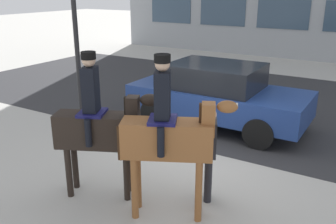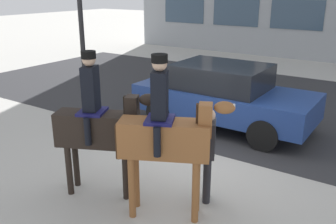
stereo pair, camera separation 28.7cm
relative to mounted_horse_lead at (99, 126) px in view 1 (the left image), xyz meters
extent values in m
plane|color=#B2AFA8|center=(0.66, 2.03, -1.29)|extent=(80.00, 80.00, 0.00)
cube|color=#2D2D30|center=(0.66, 6.78, -1.29)|extent=(22.03, 8.50, 0.01)
cube|color=#33475B|center=(-7.42, 14.86, 0.89)|extent=(2.58, 0.02, 1.42)
cube|color=#33475B|center=(-4.19, 14.86, 0.89)|extent=(2.58, 0.02, 1.42)
cube|color=#33475B|center=(-0.95, 14.86, 0.89)|extent=(2.58, 0.02, 1.42)
cube|color=black|center=(-0.03, -0.02, -0.09)|extent=(1.47, 0.99, 0.58)
cylinder|color=black|center=(0.37, 0.34, -0.83)|extent=(0.11, 0.11, 0.91)
cylinder|color=black|center=(0.49, 0.06, -0.83)|extent=(0.11, 0.11, 0.91)
cylinder|color=black|center=(-0.56, -0.09, -0.83)|extent=(0.11, 0.11, 0.91)
cylinder|color=black|center=(-0.43, -0.37, -0.83)|extent=(0.11, 0.11, 0.91)
cube|color=black|center=(0.53, 0.25, 0.27)|extent=(0.28, 0.30, 0.53)
cube|color=black|center=(0.42, 0.20, 0.29)|extent=(0.07, 0.09, 0.48)
ellipsoid|color=black|center=(0.79, 0.37, 0.48)|extent=(0.39, 0.32, 0.20)
cube|color=silver|center=(0.88, 0.41, 0.50)|extent=(0.13, 0.10, 0.08)
cylinder|color=black|center=(-0.71, -0.33, -0.19)|extent=(0.09, 0.09, 0.55)
cube|color=#14144C|center=(-0.10, -0.04, 0.23)|extent=(0.59, 0.61, 0.05)
cube|color=black|center=(-0.10, -0.04, 0.63)|extent=(0.33, 0.38, 0.75)
sphere|color=#D1A889|center=(-0.10, -0.04, 1.11)|extent=(0.22, 0.22, 0.22)
cylinder|color=black|center=(-0.10, -0.04, 1.19)|extent=(0.24, 0.24, 0.12)
cylinder|color=black|center=(-0.21, 0.20, -0.03)|extent=(0.11, 0.11, 0.47)
cylinder|color=black|center=(0.02, -0.29, -0.03)|extent=(0.11, 0.11, 0.47)
cube|color=brown|center=(1.31, 0.05, 0.03)|extent=(1.44, 1.00, 0.57)
cylinder|color=brown|center=(1.69, 0.41, -0.77)|extent=(0.11, 0.11, 1.03)
cylinder|color=brown|center=(1.82, 0.13, -0.77)|extent=(0.11, 0.11, 1.03)
cylinder|color=brown|center=(0.79, -0.03, -0.77)|extent=(0.11, 0.11, 1.03)
cylinder|color=brown|center=(0.93, -0.30, -0.77)|extent=(0.11, 0.11, 1.03)
cube|color=brown|center=(1.86, 0.32, 0.36)|extent=(0.29, 0.31, 0.50)
cube|color=#382314|center=(1.75, 0.27, 0.38)|extent=(0.07, 0.09, 0.45)
ellipsoid|color=brown|center=(2.10, 0.44, 0.56)|extent=(0.37, 0.31, 0.19)
cube|color=silver|center=(2.18, 0.48, 0.58)|extent=(0.12, 0.09, 0.07)
cylinder|color=#382314|center=(0.65, -0.27, -0.08)|extent=(0.09, 0.09, 0.55)
cube|color=#14144C|center=(1.25, 0.02, 0.33)|extent=(0.58, 0.61, 0.05)
cube|color=black|center=(1.25, 0.02, 0.72)|extent=(0.34, 0.38, 0.71)
sphere|color=#D1A889|center=(1.25, 0.02, 1.18)|extent=(0.22, 0.22, 0.22)
cylinder|color=black|center=(1.25, 0.02, 1.26)|extent=(0.24, 0.24, 0.12)
cylinder|color=black|center=(1.13, 0.27, 0.08)|extent=(0.11, 0.11, 0.45)
cylinder|color=black|center=(1.36, -0.22, 0.08)|extent=(0.11, 0.11, 0.45)
cylinder|color=#232328|center=(1.72, 0.71, -0.87)|extent=(0.13, 0.13, 0.84)
cylinder|color=#232328|center=(1.65, 0.86, -0.87)|extent=(0.13, 0.13, 0.84)
cube|color=#232328|center=(1.68, 0.79, -0.14)|extent=(0.37, 0.46, 0.61)
sphere|color=#D1A889|center=(1.68, 0.79, 0.27)|extent=(0.20, 0.20, 0.20)
cube|color=#232328|center=(1.51, 0.51, 0.03)|extent=(0.54, 0.31, 0.09)
cone|color=orange|center=(1.19, 0.36, 0.03)|extent=(0.18, 0.12, 0.04)
cube|color=navy|center=(0.33, 4.24, -0.60)|extent=(4.56, 1.98, 0.66)
cube|color=black|center=(0.22, 4.24, 0.04)|extent=(2.28, 1.74, 0.61)
cylinder|color=black|center=(1.74, 3.33, -0.93)|extent=(0.72, 0.24, 0.72)
cylinder|color=black|center=(1.74, 5.15, -0.93)|extent=(0.72, 0.24, 0.72)
cylinder|color=black|center=(-1.08, 3.33, -0.93)|extent=(0.72, 0.24, 0.72)
cylinder|color=black|center=(-1.08, 5.15, -0.93)|extent=(0.72, 0.24, 0.72)
cylinder|color=black|center=(-2.16, 1.79, 0.60)|extent=(0.11, 0.11, 3.79)
camera|label=1|loc=(4.04, -4.45, 2.24)|focal=40.00mm
camera|label=2|loc=(4.28, -4.29, 2.24)|focal=40.00mm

